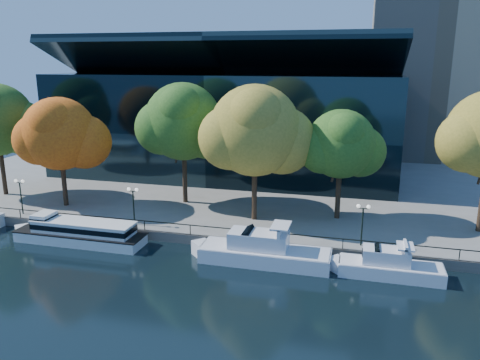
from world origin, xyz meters
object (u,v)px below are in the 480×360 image
(lamp_0, at_px, (20,188))
(lamp_2, at_px, (363,215))
(lamp_1, at_px, (133,197))
(tour_boat, at_px, (77,231))
(tree_1, at_px, (61,135))
(tree_4, at_px, (342,146))
(tree_2, at_px, (184,123))
(cruiser_near, at_px, (259,250))
(tree_3, at_px, (257,133))
(cruiser_far, at_px, (386,265))

(lamp_0, xyz_separation_m, lamp_2, (37.32, 0.00, 0.00))
(lamp_1, bearing_deg, tour_boat, -139.35)
(tree_1, xyz_separation_m, lamp_0, (-2.95, -4.08, -5.50))
(tree_1, height_order, tree_4, tree_1)
(tree_2, bearing_deg, tree_1, -160.39)
(cruiser_near, distance_m, tree_4, 15.35)
(cruiser_near, xyz_separation_m, lamp_1, (-14.44, 3.96, 2.80))
(tour_boat, height_order, lamp_2, lamp_2)
(tree_4, height_order, lamp_0, tree_4)
(cruiser_near, xyz_separation_m, tree_1, (-25.40, 8.04, 8.29))
(tree_2, height_order, lamp_2, tree_2)
(tree_3, bearing_deg, cruiser_far, -33.46)
(tree_1, bearing_deg, tour_boat, -50.70)
(cruiser_far, bearing_deg, lamp_2, 117.54)
(lamp_2, bearing_deg, lamp_1, 180.00)
(lamp_2, bearing_deg, cruiser_far, -62.46)
(cruiser_near, relative_size, cruiser_far, 1.35)
(lamp_2, bearing_deg, lamp_0, 180.00)
(tree_3, height_order, lamp_0, tree_3)
(lamp_2, bearing_deg, tree_1, 173.22)
(cruiser_near, relative_size, tree_1, 1.02)
(cruiser_far, bearing_deg, cruiser_near, 179.74)
(lamp_0, bearing_deg, tree_2, 28.40)
(lamp_0, relative_size, lamp_2, 1.00)
(cruiser_far, distance_m, lamp_2, 5.42)
(tour_boat, height_order, tree_1, tree_1)
(cruiser_near, relative_size, tree_4, 1.10)
(cruiser_near, bearing_deg, tree_1, 162.43)
(cruiser_near, bearing_deg, tree_4, 60.41)
(cruiser_near, bearing_deg, tree_2, 132.83)
(tree_3, bearing_deg, lamp_1, -158.43)
(tree_2, height_order, tree_3, tree_3)
(cruiser_near, bearing_deg, lamp_2, 23.84)
(lamp_0, bearing_deg, cruiser_near, -7.95)
(tree_1, bearing_deg, lamp_2, -6.78)
(lamp_1, distance_m, lamp_2, 23.41)
(tree_1, bearing_deg, cruiser_far, -12.52)
(tree_2, xyz_separation_m, lamp_1, (-2.53, -8.89, -6.73))
(tree_3, bearing_deg, lamp_0, -169.55)
(tour_boat, xyz_separation_m, cruiser_near, (18.91, -0.12, -0.01))
(tree_2, relative_size, tree_4, 1.21)
(cruiser_near, xyz_separation_m, cruiser_far, (11.06, -0.05, -0.18))
(cruiser_far, height_order, tree_1, tree_1)
(tour_boat, height_order, tree_2, tree_2)
(tour_boat, distance_m, tree_1, 13.17)
(tree_1, xyz_separation_m, tree_4, (31.89, 3.37, -0.35))
(lamp_1, bearing_deg, tree_1, 159.56)
(tree_1, xyz_separation_m, tree_3, (23.12, 0.72, 1.11))
(tree_2, relative_size, lamp_0, 3.60)
(tree_2, relative_size, tree_3, 0.99)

